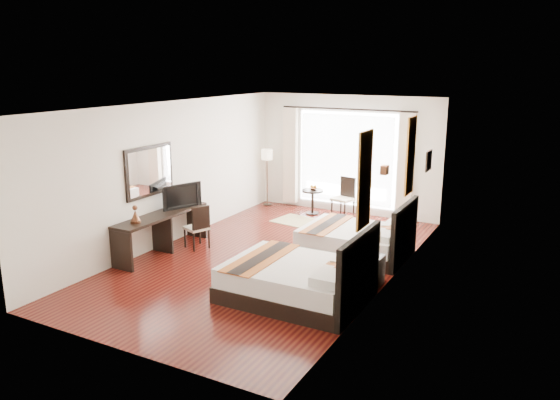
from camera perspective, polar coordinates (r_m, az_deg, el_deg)
The scene contains 29 objects.
floor at distance 10.10m, azimuth -1.08°, elevation -6.21°, with size 4.50×7.50×0.01m, color #330909.
ceiling at distance 9.50m, azimuth -1.16°, elevation 9.81°, with size 4.50×7.50×0.02m, color white.
wall_headboard at distance 8.85m, azimuth 11.65°, elevation 0.07°, with size 0.01×7.50×2.80m, color silver.
wall_desk at distance 10.96m, azimuth -11.40°, elevation 2.76°, with size 0.01×7.50×2.80m, color silver.
wall_window at distance 13.04m, azimuth 7.02°, elevation 4.71°, with size 4.50×0.01×2.80m, color silver.
wall_entry at distance 6.81m, azimuth -16.84°, elevation -4.46°, with size 4.50×0.01×2.80m, color silver.
window_glass at distance 13.04m, azimuth 6.99°, elevation 4.26°, with size 2.40×0.02×2.20m, color white.
sheer_curtain at distance 12.99m, azimuth 6.89°, elevation 4.23°, with size 2.30×0.02×2.10m, color white.
drape_left at distance 13.54m, azimuth 1.10°, elevation 4.64°, with size 0.35×0.14×2.35m, color beige.
drape_right at distance 12.50m, azimuth 13.01°, elevation 3.49°, with size 0.35×0.14×2.35m, color beige.
art_panel_near at distance 7.52m, azimuth 8.83°, elevation 2.04°, with size 0.03×0.50×1.35m, color maroon.
art_panel_far at distance 9.70m, azimuth 13.47°, elevation 4.51°, with size 0.03×0.50×1.35m, color maroon.
wall_sconce at distance 8.48m, azimuth 10.87°, elevation 3.10°, with size 0.10×0.14×0.14m, color #4E2C1B.
mirror_frame at distance 10.46m, azimuth -13.49°, elevation 2.96°, with size 0.04×1.25×0.95m, color black.
mirror_glass at distance 10.44m, azimuth -13.39°, elevation 2.94°, with size 0.01×1.12×0.82m, color white.
bed_near at distance 8.37m, azimuth 2.06°, elevation -8.34°, with size 2.10×1.63×1.18m.
bed_far at distance 10.35m, azimuth 8.14°, elevation -4.15°, with size 1.94×1.51×1.09m.
nightstand at distance 8.99m, azimuth 9.22°, elevation -7.32°, with size 0.41×0.51×0.49m, color black.
table_lamp at distance 8.94m, azimuth 9.72°, elevation -3.99°, with size 0.24×0.24×0.37m.
vase at distance 8.75m, azimuth 9.03°, elevation -5.67°, with size 0.13×0.13×0.13m, color black.
console_desk at distance 10.59m, azimuth -12.20°, elevation -3.38°, with size 0.50×2.20×0.76m, color black.
television at distance 10.83m, azimuth -10.41°, elevation 0.49°, with size 0.84×0.11×0.48m, color black.
bronze_figurine at distance 9.97m, azimuth -14.88°, elevation -1.54°, with size 0.19×0.19×0.28m, color #4E2C1B, non-canonical shape.
desk_chair at distance 10.74m, azimuth -8.63°, elevation -3.62°, with size 0.52×0.52×0.86m.
floor_lamp at distance 13.64m, azimuth -1.37°, elevation 4.36°, with size 0.29×0.29×1.43m.
side_table at distance 13.02m, azimuth 3.42°, elevation -0.20°, with size 0.51×0.51×0.59m, color black.
fruit_bowl at distance 12.95m, azimuth 3.49°, elevation 1.17°, with size 0.19×0.19×0.05m, color #443318.
window_chair at distance 12.82m, azimuth 6.63°, elevation -0.54°, with size 0.52×0.52×0.93m.
jute_rug at distance 12.41m, azimuth 2.20°, elevation -2.28°, with size 1.21×0.82×0.01m, color tan.
Camera 1 is at (4.67, -8.25, 3.49)m, focal length 35.00 mm.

